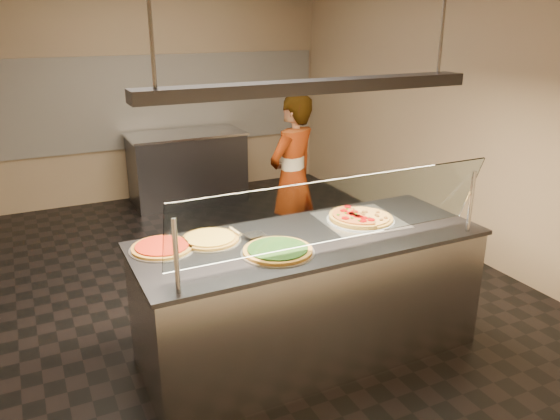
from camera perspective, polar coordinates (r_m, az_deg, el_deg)
name	(u,v)px	position (r m, az deg, el deg)	size (l,w,h in m)	color
ground	(229,285)	(5.19, -5.38, -7.79)	(5.00, 6.00, 0.02)	black
wall_back	(144,86)	(7.56, -14.06, 12.43)	(5.00, 0.02, 3.00)	#9A8663
wall_front	(500,260)	(2.23, 21.99, -4.84)	(5.00, 0.02, 3.00)	#9A8663
wall_right	(451,105)	(6.01, 17.48, 10.41)	(0.02, 6.00, 3.00)	#9A8663
tile_band	(145,102)	(7.56, -13.89, 10.90)	(4.90, 0.02, 1.20)	silver
serving_counter	(309,296)	(3.98, 3.08, -8.96)	(2.44, 0.94, 0.93)	#B7B7BC
sneeze_guard	(338,211)	(3.40, 6.09, -0.14)	(2.20, 0.18, 0.54)	#B7B7BC
perforated_tray	(360,219)	(4.11, 8.37, -0.98)	(0.61, 0.61, 0.01)	silver
half_pizza_pepperoni	(348,218)	(4.05, 7.07, -0.85)	(0.27, 0.49, 0.05)	olive
half_pizza_sausage	(373,215)	(4.17, 9.68, -0.48)	(0.27, 0.49, 0.04)	olive
pizza_spinach	(278,250)	(3.52, -0.26, -4.22)	(0.48, 0.48, 0.03)	silver
pizza_cheese	(210,238)	(3.74, -7.34, -2.97)	(0.42, 0.42, 0.03)	silver
pizza_tomato	(162,247)	(3.65, -12.24, -3.81)	(0.43, 0.43, 0.03)	silver
pizza_spatula	(243,232)	(3.78, -3.90, -2.32)	(0.19, 0.23, 0.02)	#B7B7BC
prep_table	(187,167)	(7.41, -9.65, 4.43)	(1.50, 0.74, 0.93)	#3B3B40
worker	(293,178)	(5.49, 1.32, 3.40)	(0.61, 0.40, 1.67)	#26222C
heat_lamp_housing	(314,87)	(3.52, 3.52, 12.75)	(2.30, 0.18, 0.08)	#3B3B40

